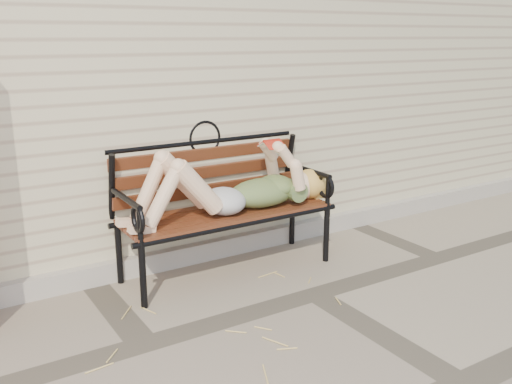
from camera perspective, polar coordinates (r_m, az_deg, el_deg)
ground at (r=4.04m, az=5.88°, el=-10.13°), size 80.00×80.00×0.00m
house_wall at (r=6.28m, az=-11.17°, el=13.00°), size 8.00×4.00×3.00m
foundation_strip at (r=4.75m, az=-1.31°, el=-5.07°), size 8.00×0.10×0.15m
garden_bench at (r=4.27m, az=-3.64°, el=0.35°), size 1.73×0.69×1.12m
reading_woman at (r=4.15m, az=-2.57°, el=0.46°), size 1.63×0.37×0.51m
straw_scatter at (r=3.23m, az=-8.18°, el=-17.19°), size 3.03×1.72×0.01m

